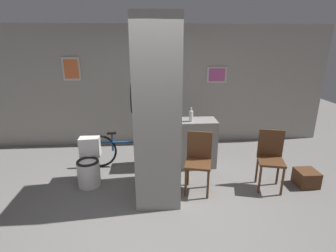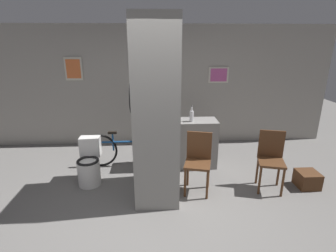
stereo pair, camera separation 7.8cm
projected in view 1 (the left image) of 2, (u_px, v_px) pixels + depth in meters
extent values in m
plane|color=slate|center=(152.00, 211.00, 3.66)|extent=(14.00, 14.00, 0.00)
cube|color=gray|center=(149.00, 87.00, 5.75)|extent=(8.00, 0.06, 2.60)
cube|color=beige|center=(71.00, 69.00, 5.47)|extent=(0.36, 0.02, 0.48)
cube|color=#D86633|center=(71.00, 69.00, 5.45)|extent=(0.30, 0.01, 0.39)
cube|color=beige|center=(217.00, 75.00, 5.74)|extent=(0.44, 0.02, 0.34)
cube|color=#B24C8C|center=(217.00, 75.00, 5.72)|extent=(0.36, 0.01, 0.28)
cube|color=gray|center=(156.00, 112.00, 3.74)|extent=(0.62, 1.00, 2.60)
cylinder|color=black|center=(132.00, 98.00, 3.45)|extent=(0.03, 0.40, 0.40)
cylinder|color=red|center=(131.00, 98.00, 3.45)|extent=(0.01, 0.07, 0.07)
cube|color=gray|center=(180.00, 143.00, 4.87)|extent=(1.32, 0.44, 0.89)
cylinder|color=white|center=(89.00, 174.00, 4.26)|extent=(0.36, 0.36, 0.41)
torus|color=black|center=(88.00, 162.00, 4.19)|extent=(0.35, 0.35, 0.04)
cube|color=white|center=(90.00, 147.00, 4.37)|extent=(0.33, 0.20, 0.33)
cylinder|color=#4C2D19|center=(186.00, 183.00, 3.94)|extent=(0.04, 0.04, 0.46)
cylinder|color=#4C2D19|center=(208.00, 185.00, 3.89)|extent=(0.04, 0.04, 0.46)
cylinder|color=#4C2D19|center=(188.00, 172.00, 4.25)|extent=(0.04, 0.04, 0.46)
cylinder|color=#4C2D19|center=(209.00, 174.00, 4.20)|extent=(0.04, 0.04, 0.46)
cube|color=#4C2D19|center=(198.00, 164.00, 3.99)|extent=(0.47, 0.47, 0.04)
cube|color=#4C2D19|center=(199.00, 145.00, 4.08)|extent=(0.38, 0.12, 0.44)
cylinder|color=#4C2D19|center=(260.00, 180.00, 4.03)|extent=(0.04, 0.04, 0.46)
cylinder|color=#4C2D19|center=(282.00, 182.00, 3.97)|extent=(0.04, 0.04, 0.46)
cylinder|color=#4C2D19|center=(257.00, 170.00, 4.33)|extent=(0.04, 0.04, 0.46)
cylinder|color=#4C2D19|center=(278.00, 172.00, 4.28)|extent=(0.04, 0.04, 0.46)
cube|color=#4C2D19|center=(271.00, 161.00, 4.07)|extent=(0.47, 0.47, 0.04)
cube|color=#4C2D19|center=(271.00, 143.00, 4.17)|extent=(0.38, 0.13, 0.44)
torus|color=black|center=(99.00, 151.00, 4.84)|extent=(0.64, 0.04, 0.64)
torus|color=black|center=(153.00, 149.00, 4.92)|extent=(0.64, 0.04, 0.64)
cylinder|color=#194C8C|center=(126.00, 142.00, 4.83)|extent=(0.91, 0.04, 0.04)
cylinder|color=#194C8C|center=(112.00, 142.00, 4.81)|extent=(0.03, 0.03, 0.33)
cylinder|color=#194C8C|center=(150.00, 141.00, 4.86)|extent=(0.03, 0.03, 0.30)
cube|color=black|center=(112.00, 133.00, 4.75)|extent=(0.16, 0.06, 0.04)
cylinder|color=#262626|center=(150.00, 134.00, 4.81)|extent=(0.03, 0.42, 0.03)
cylinder|color=silver|center=(191.00, 116.00, 4.66)|extent=(0.07, 0.07, 0.19)
cylinder|color=silver|center=(191.00, 109.00, 4.62)|extent=(0.03, 0.03, 0.08)
sphere|color=#333333|center=(191.00, 106.00, 4.60)|extent=(0.03, 0.03, 0.03)
cube|color=#4C2D19|center=(306.00, 178.00, 4.28)|extent=(0.33, 0.33, 0.26)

